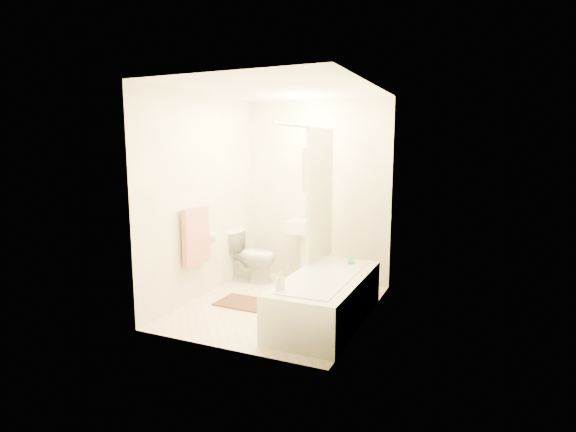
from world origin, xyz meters
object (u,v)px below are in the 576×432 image
at_px(sink, 306,248).
at_px(bathtub, 326,299).
at_px(toilet, 251,256).
at_px(bath_mat, 243,303).
at_px(soap_bottle, 280,281).

bearing_deg(sink, bathtub, -60.79).
relative_size(toilet, bathtub, 0.41).
height_order(bath_mat, soap_bottle, soap_bottle).
bearing_deg(bathtub, soap_bottle, -113.69).
xyz_separation_m(bathtub, soap_bottle, (-0.26, -0.58, 0.32)).
distance_m(bath_mat, soap_bottle, 1.18).
xyz_separation_m(toilet, sink, (0.65, 0.33, 0.10)).
height_order(toilet, bathtub, toilet).
bearing_deg(soap_bottle, toilet, 126.74).
relative_size(sink, bathtub, 0.53).
height_order(sink, bathtub, sink).
relative_size(sink, bath_mat, 1.52).
bearing_deg(bath_mat, toilet, 112.36).
relative_size(bathtub, soap_bottle, 9.73).
xyz_separation_m(bath_mat, soap_bottle, (0.79, -0.68, 0.55)).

